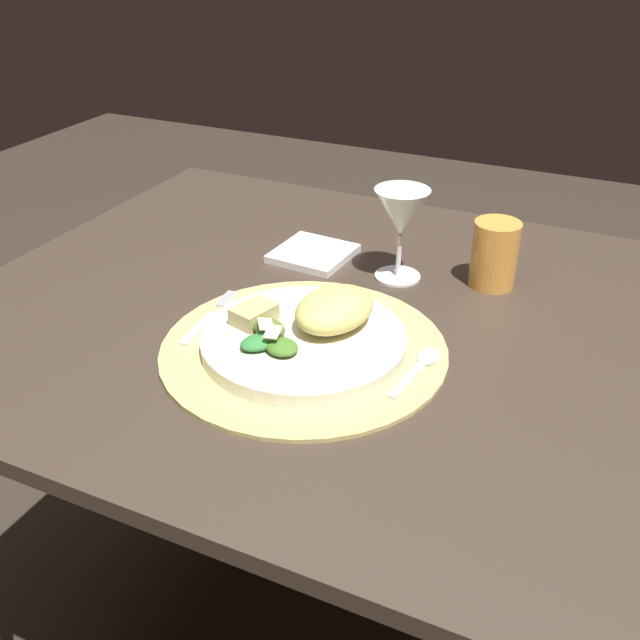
# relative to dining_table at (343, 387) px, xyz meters

# --- Properties ---
(dining_table) EXTENTS (1.11, 0.88, 0.74)m
(dining_table) POSITION_rel_dining_table_xyz_m (0.00, 0.00, 0.00)
(dining_table) COLOR #3A2E25
(dining_table) RESTS_ON ground
(placemat) EXTENTS (0.37, 0.37, 0.01)m
(placemat) POSITION_rel_dining_table_xyz_m (-0.01, -0.12, 0.13)
(placemat) COLOR tan
(placemat) RESTS_ON dining_table
(dinner_plate) EXTENTS (0.27, 0.27, 0.02)m
(dinner_plate) POSITION_rel_dining_table_xyz_m (-0.01, -0.12, 0.15)
(dinner_plate) COLOR silver
(dinner_plate) RESTS_ON placemat
(pasta_serving) EXTENTS (0.11, 0.14, 0.05)m
(pasta_serving) POSITION_rel_dining_table_xyz_m (0.02, -0.08, 0.18)
(pasta_serving) COLOR #D4C667
(pasta_serving) RESTS_ON dinner_plate
(salad_greens) EXTENTS (0.09, 0.08, 0.03)m
(salad_greens) POSITION_rel_dining_table_xyz_m (-0.04, -0.16, 0.17)
(salad_greens) COLOR #2F7936
(salad_greens) RESTS_ON dinner_plate
(bread_piece) EXTENTS (0.05, 0.06, 0.02)m
(bread_piece) POSITION_rel_dining_table_xyz_m (-0.08, -0.12, 0.17)
(bread_piece) COLOR tan
(bread_piece) RESTS_ON dinner_plate
(fork) EXTENTS (0.03, 0.15, 0.00)m
(fork) POSITION_rel_dining_table_xyz_m (-0.16, -0.11, 0.14)
(fork) COLOR silver
(fork) RESTS_ON placemat
(spoon) EXTENTS (0.03, 0.12, 0.01)m
(spoon) POSITION_rel_dining_table_xyz_m (0.15, -0.09, 0.14)
(spoon) COLOR silver
(spoon) RESTS_ON placemat
(napkin) EXTENTS (0.12, 0.13, 0.01)m
(napkin) POSITION_rel_dining_table_xyz_m (-0.12, 0.14, 0.14)
(napkin) COLOR white
(napkin) RESTS_ON dining_table
(wine_glass) EXTENTS (0.08, 0.08, 0.14)m
(wine_glass) POSITION_rel_dining_table_xyz_m (0.03, 0.13, 0.23)
(wine_glass) COLOR silver
(wine_glass) RESTS_ON dining_table
(amber_tumbler) EXTENTS (0.07, 0.07, 0.10)m
(amber_tumbler) POSITION_rel_dining_table_xyz_m (0.17, 0.17, 0.18)
(amber_tumbler) COLOR gold
(amber_tumbler) RESTS_ON dining_table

